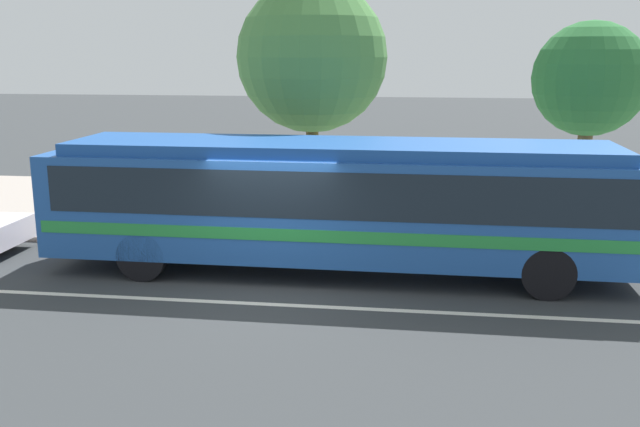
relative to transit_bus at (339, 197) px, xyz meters
name	(u,v)px	position (x,y,z in m)	size (l,w,h in m)	color
ground_plane	(271,290)	(-1.17, -1.36, -1.59)	(120.00, 120.00, 0.00)	#333639
sidewalk_slab	(318,211)	(-1.17, 5.35, -1.53)	(60.00, 8.00, 0.12)	#9D9289
lane_stripe_center	(262,304)	(-1.17, -2.16, -1.59)	(56.00, 0.16, 0.01)	silver
transit_bus	(339,197)	(0.00, 0.00, 0.00)	(11.95, 2.64, 2.72)	#21529F
pedestrian_waiting_near_sign	(461,191)	(2.68, 3.44, -0.46)	(0.42, 0.42, 1.73)	#283535
pedestrian_walking_along_curb	(220,186)	(-3.42, 3.21, -0.44)	(0.48, 0.48, 1.75)	slate
pedestrian_standing_by_tree	(381,199)	(0.74, 2.43, -0.52)	(0.40, 0.40, 1.63)	slate
bus_stop_sign	(531,180)	(4.11, 2.01, 0.10)	(0.10, 0.44, 2.44)	gray
street_tree_near_stop	(312,58)	(-1.17, 4.21, 2.76)	(3.85, 3.85, 6.18)	brown
street_tree_mid_block	(590,80)	(5.83, 4.78, 2.21)	(2.89, 2.89, 5.16)	brown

